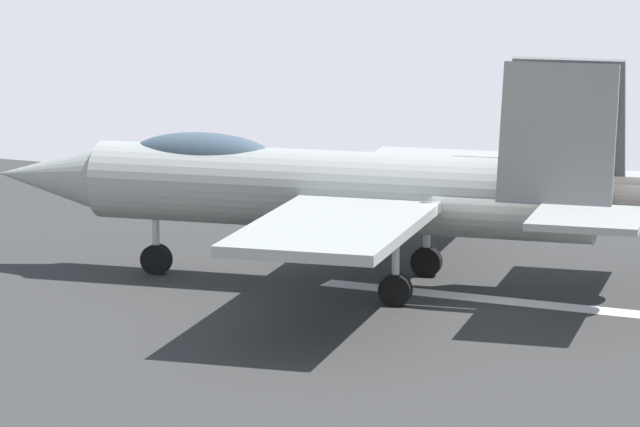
{
  "coord_description": "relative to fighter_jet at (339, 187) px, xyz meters",
  "views": [
    {
      "loc": [
        -12.86,
        37.87,
        9.58
      ],
      "look_at": [
        3.37,
        2.31,
        2.2
      ],
      "focal_mm": 98.41,
      "sensor_mm": 36.0,
      "label": 1
    }
  ],
  "objects": [
    {
      "name": "fighter_jet",
      "position": [
        0.0,
        0.0,
        0.0
      ],
      "size": [
        16.94,
        14.57,
        5.62
      ],
      "color": "gray",
      "rests_on": "ground"
    },
    {
      "name": "runway_strip",
      "position": [
        -3.88,
        -0.15,
        -2.42
      ],
      "size": [
        240.0,
        26.0,
        0.02
      ],
      "color": "#313130",
      "rests_on": "ground"
    },
    {
      "name": "ground_plane",
      "position": [
        -3.86,
        -0.15,
        -2.43
      ],
      "size": [
        400.0,
        400.0,
        0.0
      ],
      "primitive_type": "plane",
      "color": "slate"
    },
    {
      "name": "crew_person",
      "position": [
        10.74,
        -7.55,
        -1.61
      ],
      "size": [
        0.69,
        0.36,
        1.62
      ],
      "color": "#1E2338",
      "rests_on": "ground"
    }
  ]
}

